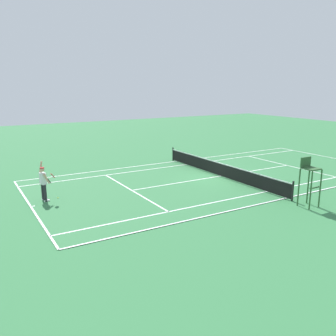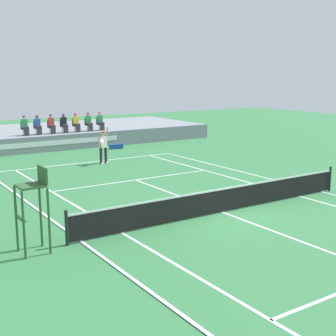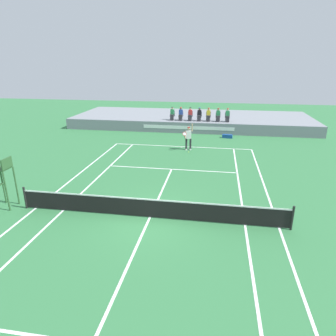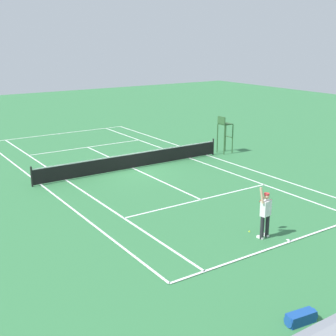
% 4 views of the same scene
% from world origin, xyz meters
% --- Properties ---
extents(ground_plane, '(80.00, 80.00, 0.00)m').
position_xyz_m(ground_plane, '(0.00, 0.00, 0.00)').
color(ground_plane, '#337542').
extents(court, '(11.08, 23.88, 0.03)m').
position_xyz_m(court, '(0.00, 0.00, 0.01)').
color(court, '#337542').
rests_on(court, ground).
extents(net, '(11.98, 0.10, 1.07)m').
position_xyz_m(net, '(0.00, 0.00, 0.52)').
color(net, black).
rests_on(net, ground).
extents(barrier_wall, '(24.82, 0.25, 1.04)m').
position_xyz_m(barrier_wall, '(0.00, 16.82, 0.52)').
color(barrier_wall, gray).
rests_on(barrier_wall, ground).
extents(bleacher_platform, '(24.82, 8.53, 1.04)m').
position_xyz_m(bleacher_platform, '(0.00, 21.21, 0.52)').
color(bleacher_platform, gray).
rests_on(bleacher_platform, ground).
extents(spectator_seated_0, '(0.44, 0.60, 1.27)m').
position_xyz_m(spectator_seated_0, '(-1.70, 17.83, 1.65)').
color(spectator_seated_0, '#474C56').
rests_on(spectator_seated_0, bleacher_platform).
extents(spectator_seated_1, '(0.44, 0.60, 1.27)m').
position_xyz_m(spectator_seated_1, '(-0.86, 17.83, 1.65)').
color(spectator_seated_1, '#474C56').
rests_on(spectator_seated_1, bleacher_platform).
extents(spectator_seated_2, '(0.44, 0.60, 1.27)m').
position_xyz_m(spectator_seated_2, '(0.08, 17.83, 1.65)').
color(spectator_seated_2, '#474C56').
rests_on(spectator_seated_2, bleacher_platform).
extents(spectator_seated_3, '(0.44, 0.60, 1.27)m').
position_xyz_m(spectator_seated_3, '(0.96, 17.83, 1.65)').
color(spectator_seated_3, '#474C56').
rests_on(spectator_seated_3, bleacher_platform).
extents(spectator_seated_4, '(0.44, 0.60, 1.27)m').
position_xyz_m(spectator_seated_4, '(1.84, 17.83, 1.65)').
color(spectator_seated_4, '#474C56').
rests_on(spectator_seated_4, bleacher_platform).
extents(spectator_seated_5, '(0.44, 0.60, 1.27)m').
position_xyz_m(spectator_seated_5, '(2.76, 17.83, 1.65)').
color(spectator_seated_5, '#474C56').
rests_on(spectator_seated_5, bleacher_platform).
extents(spectator_seated_6, '(0.44, 0.60, 1.27)m').
position_xyz_m(spectator_seated_6, '(3.66, 17.83, 1.65)').
color(spectator_seated_6, '#474C56').
rests_on(spectator_seated_6, bleacher_platform).
extents(tennis_player, '(0.75, 0.71, 2.08)m').
position_xyz_m(tennis_player, '(0.59, 11.08, 0.99)').
color(tennis_player, '#232328').
rests_on(tennis_player, ground).
extents(tennis_ball, '(0.07, 0.07, 0.07)m').
position_xyz_m(tennis_ball, '(0.70, 10.39, 0.03)').
color(tennis_ball, '#D1E533').
rests_on(tennis_ball, ground).
extents(umpire_chair, '(0.77, 0.77, 2.44)m').
position_xyz_m(umpire_chair, '(-6.85, 0.00, 1.56)').
color(umpire_chair, '#2D562D').
rests_on(umpire_chair, ground).
extents(equipment_bag, '(0.93, 0.44, 0.32)m').
position_xyz_m(equipment_bag, '(3.69, 15.52, 0.16)').
color(equipment_bag, '#194799').
rests_on(equipment_bag, ground).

